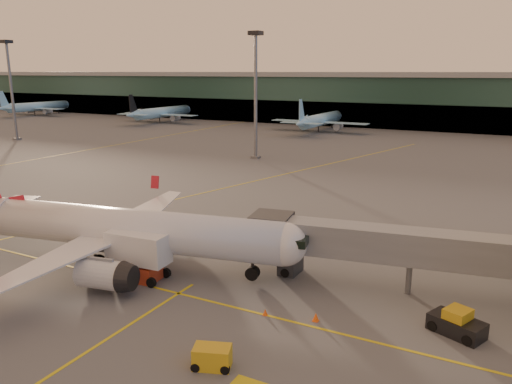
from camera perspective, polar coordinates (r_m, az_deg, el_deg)
The scene contains 13 objects.
ground at distance 42.12m, azimuth -18.61°, elevation -12.15°, with size 600.00×600.00×0.00m, color #4C4F54.
taxi_markings at distance 80.61m, azimuth 0.80°, elevation 0.87°, with size 100.12×173.00×0.01m.
terminal at distance 169.99m, azimuth 18.44°, elevation 9.89°, with size 400.00×20.00×17.60m.
mast_west_far at distance 147.25m, azimuth -26.23°, elevation 11.12°, with size 2.40×2.40×25.60m.
mast_west_near at distance 103.59m, azimuth -0.04°, elevation 12.00°, with size 2.40×2.40×25.60m.
distant_aircraft_row at distance 152.86m, azimuth 8.83°, elevation 6.78°, with size 290.00×34.00×13.00m.
main_airplane at distance 47.95m, azimuth -15.50°, elevation -4.17°, with size 36.09×32.77×10.95m.
jet_bridge at distance 42.53m, azimuth 19.18°, elevation -6.38°, with size 28.28×7.76×5.56m.
catering_truck at distance 44.89m, azimuth -13.22°, elevation -6.80°, with size 5.67×2.86×4.26m.
gpu_cart at distance 32.42m, azimuth -5.04°, elevation -18.33°, with size 2.70×2.13×1.38m.
pushback_tug at distance 38.37m, azimuth 21.95°, elevation -13.81°, with size 4.10×3.18×1.87m.
cone_nose at distance 37.87m, azimuth 6.85°, elevation -14.01°, with size 0.50×0.50×0.64m.
cone_fwd at distance 38.45m, azimuth 1.06°, elevation -13.57°, with size 0.39×0.39×0.49m.
Camera 1 is at (28.34, -25.58, 17.81)m, focal length 35.00 mm.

